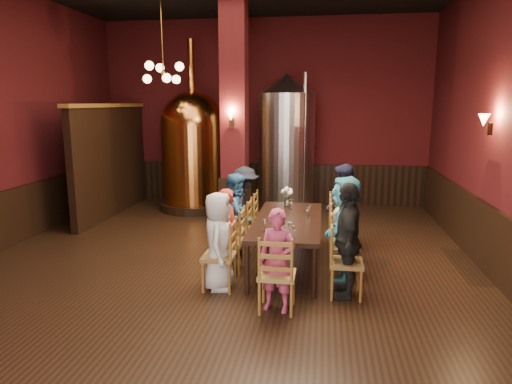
# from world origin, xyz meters

# --- Properties ---
(room) EXTENTS (10.00, 10.02, 4.50)m
(room) POSITION_xyz_m (0.00, 0.00, 2.25)
(room) COLOR black
(room) RESTS_ON ground
(wainscot_right) EXTENTS (0.08, 9.90, 1.00)m
(wainscot_right) POSITION_xyz_m (3.96, 0.00, 0.50)
(wainscot_right) COLOR black
(wainscot_right) RESTS_ON ground
(wainscot_back) EXTENTS (7.90, 0.08, 1.00)m
(wainscot_back) POSITION_xyz_m (0.00, 4.96, 0.50)
(wainscot_back) COLOR black
(wainscot_back) RESTS_ON ground
(column) EXTENTS (0.58, 0.58, 4.50)m
(column) POSITION_xyz_m (-0.30, 2.80, 2.25)
(column) COLOR #400D12
(column) RESTS_ON ground
(partition) EXTENTS (0.22, 3.50, 2.40)m
(partition) POSITION_xyz_m (-3.20, 3.20, 1.20)
(partition) COLOR black
(partition) RESTS_ON ground
(pendant_cluster) EXTENTS (0.90, 0.90, 1.70)m
(pendant_cluster) POSITION_xyz_m (-1.80, 2.90, 3.10)
(pendant_cluster) COLOR #A57226
(pendant_cluster) RESTS_ON room
(sconce_wall) EXTENTS (0.20, 0.20, 0.36)m
(sconce_wall) POSITION_xyz_m (3.90, 0.80, 2.20)
(sconce_wall) COLOR black
(sconce_wall) RESTS_ON room
(sconce_column) EXTENTS (0.20, 0.20, 0.36)m
(sconce_column) POSITION_xyz_m (-0.30, 2.50, 2.20)
(sconce_column) COLOR black
(sconce_column) RESTS_ON column
(dining_table) EXTENTS (1.01, 2.40, 0.75)m
(dining_table) POSITION_xyz_m (0.98, 0.40, 0.69)
(dining_table) COLOR black
(dining_table) RESTS_ON ground
(chair_0) EXTENTS (0.46, 0.46, 0.92)m
(chair_0) POSITION_xyz_m (0.13, -0.60, 0.46)
(chair_0) COLOR #905D24
(chair_0) RESTS_ON ground
(person_0) EXTENTS (0.47, 0.68, 1.34)m
(person_0) POSITION_xyz_m (0.13, -0.60, 0.67)
(person_0) COLOR silver
(person_0) RESTS_ON ground
(chair_1) EXTENTS (0.46, 0.46, 0.92)m
(chair_1) POSITION_xyz_m (0.13, 0.07, 0.46)
(chair_1) COLOR #905D24
(chair_1) RESTS_ON ground
(person_1) EXTENTS (0.38, 0.51, 1.26)m
(person_1) POSITION_xyz_m (0.13, 0.07, 0.63)
(person_1) COLOR #A9291D
(person_1) RESTS_ON ground
(chair_2) EXTENTS (0.46, 0.46, 0.92)m
(chair_2) POSITION_xyz_m (0.13, 0.73, 0.46)
(chair_2) COLOR #905D24
(chair_2) RESTS_ON ground
(person_2) EXTENTS (0.38, 0.70, 1.39)m
(person_2) POSITION_xyz_m (0.13, 0.73, 0.70)
(person_2) COLOR #2D6396
(person_2) RESTS_ON ground
(chair_3) EXTENTS (0.46, 0.46, 0.92)m
(chair_3) POSITION_xyz_m (0.14, 1.40, 0.46)
(chair_3) COLOR #905D24
(chair_3) RESTS_ON ground
(person_3) EXTENTS (0.63, 0.97, 1.40)m
(person_3) POSITION_xyz_m (0.14, 1.40, 0.70)
(person_3) COLOR black
(person_3) RESTS_ON ground
(chair_4) EXTENTS (0.46, 0.46, 0.92)m
(chair_4) POSITION_xyz_m (1.83, -0.60, 0.46)
(chair_4) COLOR #905D24
(chair_4) RESTS_ON ground
(person_4) EXTENTS (0.40, 0.90, 1.52)m
(person_4) POSITION_xyz_m (1.83, -0.60, 0.76)
(person_4) COLOR black
(person_4) RESTS_ON ground
(chair_5) EXTENTS (0.46, 0.46, 0.92)m
(chair_5) POSITION_xyz_m (1.83, 0.07, 0.46)
(chair_5) COLOR #905D24
(chair_5) RESTS_ON ground
(person_5) EXTENTS (0.62, 1.43, 1.50)m
(person_5) POSITION_xyz_m (1.83, 0.07, 0.75)
(person_5) COLOR teal
(person_5) RESTS_ON ground
(chair_6) EXTENTS (0.46, 0.46, 0.92)m
(chair_6) POSITION_xyz_m (1.83, 0.73, 0.46)
(chair_6) COLOR #905D24
(chair_6) RESTS_ON ground
(person_6) EXTENTS (0.51, 0.68, 1.26)m
(person_6) POSITION_xyz_m (1.83, 0.73, 0.63)
(person_6) COLOR beige
(person_6) RESTS_ON ground
(chair_7) EXTENTS (0.46, 0.46, 0.92)m
(chair_7) POSITION_xyz_m (1.84, 1.40, 0.46)
(chair_7) COLOR #905D24
(chair_7) RESTS_ON ground
(person_7) EXTENTS (0.42, 0.75, 1.48)m
(person_7) POSITION_xyz_m (1.84, 1.40, 0.74)
(person_7) COLOR #1D213B
(person_7) RESTS_ON ground
(chair_8) EXTENTS (0.46, 0.46, 0.92)m
(chair_8) POSITION_xyz_m (0.98, -1.15, 0.46)
(chair_8) COLOR #905D24
(chair_8) RESTS_ON ground
(person_8) EXTENTS (0.52, 0.40, 1.27)m
(person_8) POSITION_xyz_m (0.98, -1.15, 0.63)
(person_8) COLOR #AA385B
(person_8) RESTS_ON ground
(copper_kettle) EXTENTS (1.90, 1.90, 3.90)m
(copper_kettle) POSITION_xyz_m (-1.52, 3.98, 1.42)
(copper_kettle) COLOR black
(copper_kettle) RESTS_ON ground
(steel_vessel) EXTENTS (1.49, 1.49, 3.14)m
(steel_vessel) POSITION_xyz_m (0.64, 4.18, 1.57)
(steel_vessel) COLOR #B2B2B7
(steel_vessel) RESTS_ON ground
(rose_vase) EXTENTS (0.21, 0.21, 0.35)m
(rose_vase) POSITION_xyz_m (0.90, 1.24, 0.98)
(rose_vase) COLOR white
(rose_vase) RESTS_ON dining_table
(wine_glass_0) EXTENTS (0.07, 0.07, 0.17)m
(wine_glass_0) POSITION_xyz_m (1.29, 0.69, 0.83)
(wine_glass_0) COLOR white
(wine_glass_0) RESTS_ON dining_table
(wine_glass_1) EXTENTS (0.07, 0.07, 0.17)m
(wine_glass_1) POSITION_xyz_m (1.07, -0.44, 0.83)
(wine_glass_1) COLOR white
(wine_glass_1) RESTS_ON dining_table
(wine_glass_2) EXTENTS (0.07, 0.07, 0.17)m
(wine_glass_2) POSITION_xyz_m (0.88, 0.06, 0.83)
(wine_glass_2) COLOR white
(wine_glass_2) RESTS_ON dining_table
(wine_glass_3) EXTENTS (0.07, 0.07, 0.17)m
(wine_glass_3) POSITION_xyz_m (0.72, -0.31, 0.83)
(wine_glass_3) COLOR white
(wine_glass_3) RESTS_ON dining_table
(wine_glass_4) EXTENTS (0.07, 0.07, 0.17)m
(wine_glass_4) POSITION_xyz_m (0.99, 1.06, 0.83)
(wine_glass_4) COLOR white
(wine_glass_4) RESTS_ON dining_table
(wine_glass_5) EXTENTS (0.07, 0.07, 0.17)m
(wine_glass_5) POSITION_xyz_m (0.92, 0.95, 0.83)
(wine_glass_5) COLOR white
(wine_glass_5) RESTS_ON dining_table
(wine_glass_6) EXTENTS (0.07, 0.07, 0.17)m
(wine_glass_6) POSITION_xyz_m (1.14, -0.59, 0.83)
(wine_glass_6) COLOR white
(wine_glass_6) RESTS_ON dining_table
(wine_glass_7) EXTENTS (0.07, 0.07, 0.17)m
(wine_glass_7) POSITION_xyz_m (1.27, 0.54, 0.83)
(wine_glass_7) COLOR white
(wine_glass_7) RESTS_ON dining_table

